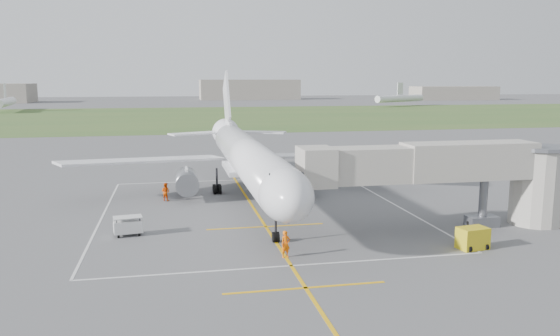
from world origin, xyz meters
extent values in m
plane|color=#505052|center=(0.00, 0.00, 0.00)|extent=(700.00, 700.00, 0.00)
cube|color=#3A5B27|center=(0.00, 130.00, 0.01)|extent=(700.00, 120.00, 0.02)
cube|color=#EEAC0E|center=(0.00, -5.00, 0.01)|extent=(0.25, 60.00, 0.01)
cube|color=#EEAC0E|center=(0.00, -24.00, 0.01)|extent=(10.00, 0.25, 0.01)
cube|color=#EEAC0E|center=(0.00, -10.00, 0.01)|extent=(10.00, 0.25, 0.01)
cube|color=silver|center=(0.00, 12.00, 0.01)|extent=(28.00, 0.20, 0.01)
cube|color=silver|center=(0.00, -20.00, 0.01)|extent=(28.00, 0.20, 0.01)
cube|color=silver|center=(-14.00, -4.00, 0.01)|extent=(0.20, 32.00, 0.01)
cube|color=silver|center=(14.00, -4.00, 0.01)|extent=(0.20, 32.00, 0.01)
cylinder|color=silver|center=(0.00, 0.00, 4.50)|extent=(3.80, 36.00, 3.80)
ellipsoid|color=silver|center=(0.00, -18.00, 4.50)|extent=(3.80, 7.22, 3.80)
cube|color=black|center=(0.00, -18.90, 5.55)|extent=(2.40, 1.60, 0.99)
cone|color=silver|center=(0.00, 20.50, 4.90)|extent=(3.80, 6.00, 3.80)
cube|color=silver|center=(10.50, 6.00, 3.65)|extent=(17.93, 11.24, 1.23)
cube|color=silver|center=(-10.50, 6.00, 3.65)|extent=(17.93, 11.24, 1.23)
cube|color=silver|center=(0.00, 3.00, 2.95)|extent=(4.20, 8.00, 0.50)
cube|color=silver|center=(0.00, 21.20, 9.20)|extent=(0.30, 7.89, 8.65)
cube|color=silver|center=(0.00, 19.00, 6.20)|extent=(0.35, 5.00, 1.20)
cube|color=silver|center=(4.20, 20.20, 5.10)|extent=(7.85, 5.03, 0.20)
cube|color=silver|center=(-4.20, 20.20, 5.10)|extent=(7.85, 5.03, 0.20)
cylinder|color=slate|center=(6.20, 2.50, 1.90)|extent=(2.30, 4.20, 2.30)
cube|color=silver|center=(6.20, 2.20, 2.70)|extent=(0.25, 2.40, 1.20)
cylinder|color=slate|center=(-6.20, 2.50, 1.90)|extent=(2.30, 4.20, 2.30)
cube|color=silver|center=(-6.20, 2.20, 2.70)|extent=(0.25, 2.40, 1.20)
cylinder|color=black|center=(0.00, -14.50, 1.30)|extent=(0.18, 0.18, 2.60)
cylinder|color=black|center=(-0.11, -14.50, 0.40)|extent=(0.28, 0.80, 0.80)
cylinder|color=black|center=(0.11, -14.50, 0.40)|extent=(0.28, 0.80, 0.80)
cylinder|color=black|center=(2.90, 4.50, 1.40)|extent=(0.22, 0.22, 2.80)
cylinder|color=black|center=(2.62, 4.15, 0.48)|extent=(0.32, 0.96, 0.96)
cylinder|color=black|center=(3.18, 4.15, 0.48)|extent=(0.32, 0.96, 0.96)
cylinder|color=black|center=(2.62, 4.85, 0.48)|extent=(0.32, 0.96, 0.96)
cylinder|color=black|center=(3.18, 4.85, 0.48)|extent=(0.32, 0.96, 0.96)
cylinder|color=black|center=(-2.90, 4.50, 1.40)|extent=(0.22, 0.22, 2.80)
cylinder|color=black|center=(-3.18, 4.15, 0.48)|extent=(0.32, 0.96, 0.96)
cylinder|color=black|center=(-2.62, 4.15, 0.48)|extent=(0.32, 0.96, 0.96)
cylinder|color=black|center=(-3.18, 4.85, 0.48)|extent=(0.32, 0.96, 0.96)
cylinder|color=black|center=(-2.62, 4.85, 0.48)|extent=(0.32, 0.96, 0.96)
cube|color=gray|center=(7.74, -13.50, 5.60)|extent=(11.09, 2.90, 2.80)
cube|color=gray|center=(16.46, -13.50, 5.70)|extent=(11.09, 3.10, 3.00)
cube|color=gray|center=(3.40, -13.50, 5.60)|extent=(2.60, 3.40, 3.00)
cylinder|color=slate|center=(18.00, -13.50, 2.10)|extent=(0.70, 0.70, 4.20)
cube|color=slate|center=(18.00, -13.50, 0.45)|extent=(2.60, 1.40, 0.90)
cylinder|color=gray|center=(23.00, -13.50, 3.20)|extent=(4.40, 4.40, 6.40)
cylinder|color=slate|center=(23.00, -13.50, 6.60)|extent=(5.00, 5.00, 0.30)
cylinder|color=black|center=(17.00, -13.50, 0.35)|extent=(0.70, 0.30, 0.70)
cylinder|color=black|center=(19.00, -13.50, 0.35)|extent=(0.70, 0.30, 0.70)
cube|color=gold|center=(13.90, -18.95, 0.80)|extent=(2.33, 1.71, 1.60)
cylinder|color=black|center=(13.26, -19.65, 0.23)|extent=(0.29, 0.50, 0.47)
cylinder|color=black|center=(14.73, -19.41, 0.23)|extent=(0.29, 0.50, 0.47)
cube|color=silver|center=(-11.23, -10.41, 0.75)|extent=(2.39, 1.65, 0.97)
cube|color=silver|center=(-11.23, -10.41, 1.50)|extent=(2.39, 1.65, 0.07)
cylinder|color=black|center=(-12.02, -11.07, 0.93)|extent=(0.07, 0.07, 1.15)
cylinder|color=black|center=(-10.28, -10.79, 0.93)|extent=(0.07, 0.07, 1.15)
cylinder|color=black|center=(-12.18, -10.02, 0.93)|extent=(0.07, 0.07, 1.15)
cylinder|color=black|center=(-10.44, -9.75, 0.93)|extent=(0.07, 0.07, 1.15)
cylinder|color=black|center=(-11.94, -11.01, 0.18)|extent=(0.21, 0.37, 0.35)
cylinder|color=black|center=(-10.37, -10.76, 0.18)|extent=(0.21, 0.37, 0.35)
cylinder|color=black|center=(-12.09, -10.05, 0.18)|extent=(0.21, 0.37, 0.35)
cylinder|color=black|center=(-10.52, -9.80, 0.18)|extent=(0.21, 0.37, 0.35)
imported|color=#FF6808|center=(0.00, -18.19, 0.95)|extent=(0.80, 0.64, 1.90)
imported|color=#D64706|center=(-8.38, 1.84, 0.94)|extent=(1.16, 1.10, 1.88)
cube|color=gray|center=(40.00, 280.00, 6.00)|extent=(60.00, 20.00, 12.00)
cube|color=gray|center=(160.00, 250.00, 4.00)|extent=(50.00, 18.00, 8.00)
cylinder|color=silver|center=(-70.09, 174.49, 3.50)|extent=(6.83, 32.16, 3.20)
cube|color=silver|center=(-70.09, 174.49, 8.00)|extent=(0.75, 4.01, 5.50)
cylinder|color=silver|center=(96.15, 183.14, 3.50)|extent=(29.50, 18.39, 3.20)
cube|color=silver|center=(96.15, 183.14, 8.00)|extent=(3.64, 2.21, 5.50)
camera|label=1|loc=(-7.58, -54.14, 12.36)|focal=35.00mm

